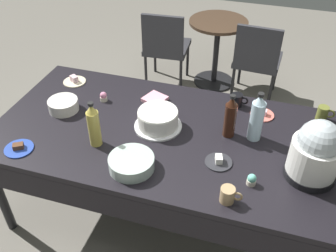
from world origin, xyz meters
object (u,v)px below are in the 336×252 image
Objects in this scene: dessert_plate_cream at (74,81)px; coffee_mug_black at (237,100)px; frosted_layer_cake at (158,119)px; ceramic_snack_bowl at (63,105)px; maroon_chair_left at (166,44)px; coffee_mug_tan at (228,195)px; soda_bottle_ginger_ale at (94,125)px; coffee_mug_olive at (323,113)px; dessert_plate_cobalt at (19,148)px; maroon_chair_right at (257,57)px; round_cafe_table at (217,41)px; soda_bottle_cola at (230,117)px; cupcake_vanilla at (104,97)px; cupcake_mint at (252,180)px; glass_salad_bowl at (131,163)px; soda_bottle_water at (257,118)px; potluck_table at (168,140)px; dessert_plate_coral at (262,114)px; slow_cooker at (316,152)px; cupcake_cocoa at (307,134)px; dessert_plate_charcoal at (219,161)px.

coffee_mug_black reaches higher than dessert_plate_cream.
dessert_plate_cream is (-0.77, 0.33, -0.05)m from frosted_layer_cake.
ceramic_snack_bowl is 0.23× the size of maroon_chair_left.
ceramic_snack_bowl is 1.28m from coffee_mug_tan.
soda_bottle_ginger_ale is 0.99m from coffee_mug_black.
frosted_layer_cake is 2.69× the size of coffee_mug_olive.
dessert_plate_cobalt is 1.52× the size of coffee_mug_olive.
dessert_plate_cream is 0.76m from soda_bottle_ginger_ale.
soda_bottle_ginger_ale is at bearing 165.86° from coffee_mug_tan.
round_cafe_table is at bearing 153.22° from maroon_chair_right.
frosted_layer_cake is 0.45m from soda_bottle_cola.
cupcake_mint is at bearing -24.38° from cupcake_vanilla.
glass_salad_bowl is 0.71m from cupcake_vanilla.
maroon_chair_left is (-1.10, 1.96, -0.29)m from cupcake_mint.
dessert_plate_cobalt is 1.48× the size of coffee_mug_tan.
dessert_plate_cream is at bearing 169.29° from soda_bottle_water.
potluck_table is 2.59× the size of maroon_chair_left.
dessert_plate_cream is 1.42× the size of coffee_mug_black.
dessert_plate_coral is 0.38m from coffee_mug_olive.
soda_bottle_water is at bearing 6.05° from soda_bottle_cola.
ceramic_snack_bowl is at bearing 144.99° from soda_bottle_ginger_ale.
maroon_chair_right is at bearing 112.57° from coffee_mug_olive.
coffee_mug_tan is (0.83, -0.21, -0.09)m from soda_bottle_ginger_ale.
maroon_chair_right is (-0.45, 1.80, -0.43)m from slow_cooker.
slow_cooker is 1.77m from dessert_plate_cream.
maroon_chair_left is (-1.06, 1.57, -0.41)m from soda_bottle_water.
frosted_layer_cake reaches higher than potluck_table.
dessert_plate_coral is at bearing 8.05° from cupcake_vanilla.
frosted_layer_cake is at bearing 169.87° from slow_cooker.
glass_salad_bowl is at bearing -105.63° from potluck_table.
cupcake_cocoa is at bearing 10.05° from frosted_layer_cake.
slow_cooker reaches higher than ceramic_snack_bowl.
dessert_plate_charcoal is 0.59m from coffee_mug_black.
round_cafe_table is at bearing 102.12° from coffee_mug_tan.
soda_bottle_water is at bearing 36.99° from glass_salad_bowl.
coffee_mug_black is 0.86m from coffee_mug_tan.
dessert_plate_cream is (-0.85, 0.36, 0.07)m from potluck_table.
potluck_table is 1.91m from round_cafe_table.
maroon_chair_left is 0.94m from maroon_chair_right.
soda_bottle_cola reaches higher than maroon_chair_left.
cupcake_vanilla is at bearing -26.80° from dessert_plate_cream.
soda_bottle_cola reaches higher than coffee_mug_olive.
dessert_plate_cream is 0.23× the size of round_cafe_table.
cupcake_cocoa is at bearing 12.91° from soda_bottle_cola.
ceramic_snack_bowl is at bearing 149.16° from glass_salad_bowl.
coffee_mug_black is at bearing 41.06° from soda_bottle_ginger_ale.
dessert_plate_charcoal is at bearing 21.95° from glass_salad_bowl.
round_cafe_table is (-0.88, 1.70, -0.28)m from cupcake_cocoa.
ceramic_snack_bowl is at bearing -72.84° from dessert_plate_cream.
ceramic_snack_bowl is 1.58m from cupcake_cocoa.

